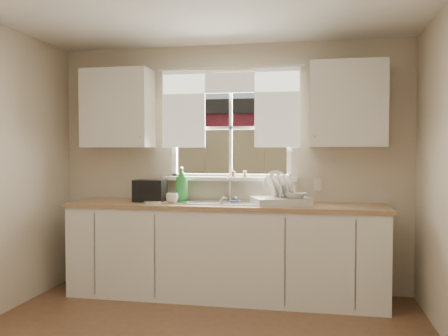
% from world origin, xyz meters
% --- Properties ---
extents(room_walls, '(3.62, 4.02, 2.50)m').
position_xyz_m(room_walls, '(0.00, -0.07, 1.24)').
color(room_walls, beige).
rests_on(room_walls, ground).
extents(window, '(1.38, 0.16, 1.06)m').
position_xyz_m(window, '(0.00, 2.00, 1.49)').
color(window, white).
rests_on(window, room_walls).
extents(curtains, '(1.50, 0.03, 0.81)m').
position_xyz_m(curtains, '(0.00, 1.95, 1.93)').
color(curtains, white).
rests_on(curtains, room_walls).
extents(base_cabinets, '(3.00, 0.62, 0.87)m').
position_xyz_m(base_cabinets, '(0.00, 1.68, 0.43)').
color(base_cabinets, silver).
rests_on(base_cabinets, ground).
extents(countertop, '(3.04, 0.65, 0.04)m').
position_xyz_m(countertop, '(0.00, 1.68, 0.89)').
color(countertop, '#A17B50').
rests_on(countertop, base_cabinets).
extents(upper_cabinet_left, '(0.70, 0.33, 0.80)m').
position_xyz_m(upper_cabinet_left, '(-1.15, 1.82, 1.85)').
color(upper_cabinet_left, silver).
rests_on(upper_cabinet_left, room_walls).
extents(upper_cabinet_right, '(0.70, 0.33, 0.80)m').
position_xyz_m(upper_cabinet_right, '(1.15, 1.82, 1.85)').
color(upper_cabinet_right, silver).
rests_on(upper_cabinet_right, room_walls).
extents(wall_outlet, '(0.08, 0.01, 0.12)m').
position_xyz_m(wall_outlet, '(0.88, 1.99, 1.08)').
color(wall_outlet, beige).
rests_on(wall_outlet, room_walls).
extents(sill_jars, '(0.16, 0.04, 0.06)m').
position_xyz_m(sill_jars, '(0.10, 1.94, 1.18)').
color(sill_jars, brown).
rests_on(sill_jars, window).
extents(backyard, '(20.00, 10.00, 6.13)m').
position_xyz_m(backyard, '(0.58, 8.42, 3.46)').
color(backyard, '#335421').
rests_on(backyard, ground).
extents(sink, '(0.88, 0.52, 0.40)m').
position_xyz_m(sink, '(0.00, 1.71, 0.84)').
color(sink, '#B7B7BC').
rests_on(sink, countertop).
extents(dish_rack, '(0.61, 0.53, 0.31)m').
position_xyz_m(dish_rack, '(0.54, 1.67, 0.98)').
color(dish_rack, silver).
rests_on(dish_rack, countertop).
extents(bowl, '(0.24, 0.24, 0.05)m').
position_xyz_m(bowl, '(0.68, 1.62, 1.00)').
color(bowl, silver).
rests_on(bowl, dish_rack).
extents(soap_bottle_a, '(0.16, 0.16, 0.34)m').
position_xyz_m(soap_bottle_a, '(-0.46, 1.79, 1.08)').
color(soap_bottle_a, green).
rests_on(soap_bottle_a, countertop).
extents(soap_bottle_b, '(0.10, 0.10, 0.18)m').
position_xyz_m(soap_bottle_b, '(-0.68, 1.83, 1.00)').
color(soap_bottle_b, '#2E4EAC').
rests_on(soap_bottle_b, countertop).
extents(soap_bottle_c, '(0.12, 0.12, 0.15)m').
position_xyz_m(soap_bottle_c, '(-0.47, 1.86, 0.98)').
color(soap_bottle_c, beige).
rests_on(soap_bottle_c, countertop).
extents(saucer, '(0.17, 0.17, 0.01)m').
position_xyz_m(saucer, '(-0.70, 1.59, 0.92)').
color(saucer, white).
rests_on(saucer, countertop).
extents(cup, '(0.15, 0.15, 0.10)m').
position_xyz_m(cup, '(-0.50, 1.59, 0.96)').
color(cup, silver).
rests_on(cup, countertop).
extents(black_appliance, '(0.31, 0.28, 0.22)m').
position_xyz_m(black_appliance, '(-0.77, 1.72, 1.02)').
color(black_appliance, black).
rests_on(black_appliance, countertop).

